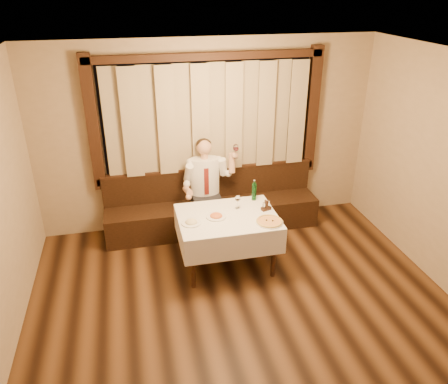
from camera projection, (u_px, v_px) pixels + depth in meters
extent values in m
cube|color=black|center=(265.00, 361.00, 4.43)|extent=(5.00, 6.00, 0.01)
cube|color=silver|center=(281.00, 82.00, 3.20)|extent=(5.00, 6.00, 0.01)
cube|color=tan|center=(208.00, 136.00, 6.44)|extent=(5.00, 0.01, 2.80)
cube|color=black|center=(207.00, 117.00, 6.30)|extent=(3.00, 0.02, 1.60)
cube|color=orange|center=(160.00, 140.00, 6.28)|extent=(0.50, 0.01, 0.40)
cube|color=black|center=(209.00, 172.00, 6.63)|extent=(3.30, 0.12, 0.10)
cube|color=black|center=(207.00, 56.00, 5.89)|extent=(3.30, 0.12, 0.10)
cube|color=black|center=(93.00, 125.00, 5.94)|extent=(0.16, 0.12, 1.90)
cube|color=black|center=(312.00, 111.00, 6.58)|extent=(0.16, 0.12, 1.90)
cube|color=#978461|center=(209.00, 119.00, 6.21)|extent=(2.90, 0.08, 1.55)
cube|color=black|center=(213.00, 216.00, 6.68)|extent=(3.20, 0.60, 0.45)
cube|color=black|center=(209.00, 183.00, 6.69)|extent=(3.20, 0.12, 0.45)
cube|color=black|center=(209.00, 168.00, 6.58)|extent=(3.20, 0.14, 0.04)
cylinder|color=black|center=(193.00, 263.00, 5.33)|extent=(0.06, 0.06, 0.71)
cylinder|color=black|center=(274.00, 253.00, 5.54)|extent=(0.06, 0.06, 0.71)
cylinder|color=black|center=(184.00, 233.00, 5.98)|extent=(0.06, 0.06, 0.71)
cylinder|color=black|center=(257.00, 224.00, 6.19)|extent=(0.06, 0.06, 0.71)
cube|color=black|center=(227.00, 218.00, 5.60)|extent=(1.20, 0.90, 0.04)
cube|color=white|center=(227.00, 216.00, 5.59)|extent=(1.26, 0.96, 0.01)
cube|color=white|center=(237.00, 248.00, 5.24)|extent=(1.26, 0.01, 0.35)
cube|color=white|center=(220.00, 211.00, 6.09)|extent=(1.26, 0.01, 0.35)
cube|color=white|center=(179.00, 233.00, 5.54)|extent=(0.01, 0.96, 0.35)
cube|color=white|center=(274.00, 222.00, 5.79)|extent=(0.01, 0.96, 0.35)
cylinder|color=white|center=(269.00, 222.00, 5.43)|extent=(0.35, 0.35, 0.01)
cylinder|color=#C15C1D|center=(269.00, 221.00, 5.42)|extent=(0.31, 0.31, 0.01)
torus|color=gold|center=(269.00, 221.00, 5.42)|extent=(0.33, 0.33, 0.02)
sphere|color=black|center=(267.00, 220.00, 5.43)|extent=(0.02, 0.02, 0.02)
sphere|color=black|center=(273.00, 221.00, 5.42)|extent=(0.02, 0.02, 0.02)
cylinder|color=white|center=(216.00, 217.00, 5.55)|extent=(0.26, 0.26, 0.02)
ellipsoid|color=#C2511F|center=(216.00, 214.00, 5.53)|extent=(0.16, 0.16, 0.07)
cylinder|color=white|center=(191.00, 223.00, 5.41)|extent=(0.25, 0.25, 0.02)
ellipsoid|color=#CEBA85|center=(191.00, 220.00, 5.39)|extent=(0.15, 0.15, 0.07)
cylinder|color=#11531C|center=(254.00, 192.00, 5.94)|extent=(0.06, 0.06, 0.24)
cylinder|color=#11531C|center=(254.00, 183.00, 5.88)|extent=(0.03, 0.03, 0.06)
cylinder|color=silver|center=(254.00, 180.00, 5.87)|extent=(0.03, 0.03, 0.01)
cylinder|color=white|center=(238.00, 208.00, 5.77)|extent=(0.06, 0.06, 0.01)
cylinder|color=white|center=(238.00, 205.00, 5.74)|extent=(0.01, 0.01, 0.10)
ellipsoid|color=white|center=(238.00, 198.00, 5.70)|extent=(0.07, 0.07, 0.09)
cube|color=black|center=(266.00, 208.00, 5.72)|extent=(0.14, 0.10, 0.04)
cube|color=black|center=(266.00, 204.00, 5.69)|extent=(0.03, 0.07, 0.10)
cylinder|color=white|center=(264.00, 206.00, 5.68)|extent=(0.03, 0.03, 0.07)
cylinder|color=silver|center=(264.00, 203.00, 5.66)|extent=(0.04, 0.04, 0.01)
cylinder|color=white|center=(268.00, 205.00, 5.72)|extent=(0.03, 0.03, 0.07)
cylinder|color=silver|center=(269.00, 202.00, 5.70)|extent=(0.04, 0.04, 0.01)
cube|color=black|center=(207.00, 202.00, 6.42)|extent=(0.41, 0.46, 0.16)
cube|color=black|center=(203.00, 229.00, 6.33)|extent=(0.11, 0.12, 0.45)
cube|color=black|center=(218.00, 227.00, 6.37)|extent=(0.11, 0.12, 0.45)
ellipsoid|color=white|center=(205.00, 176.00, 6.39)|extent=(0.43, 0.27, 0.55)
cube|color=maroon|center=(207.00, 182.00, 6.29)|extent=(0.07, 0.01, 0.41)
cylinder|color=tan|center=(204.00, 156.00, 6.25)|extent=(0.10, 0.10, 0.08)
sphere|color=tan|center=(204.00, 147.00, 6.20)|extent=(0.21, 0.21, 0.21)
ellipsoid|color=black|center=(204.00, 144.00, 6.21)|extent=(0.22, 0.22, 0.17)
sphere|color=white|center=(190.00, 163.00, 6.25)|extent=(0.13, 0.13, 0.13)
sphere|color=white|center=(218.00, 161.00, 6.34)|extent=(0.13, 0.13, 0.13)
sphere|color=tan|center=(189.00, 197.00, 6.01)|extent=(0.09, 0.09, 0.09)
sphere|color=tan|center=(235.00, 155.00, 6.17)|extent=(0.10, 0.10, 0.10)
cylinder|color=white|center=(235.00, 153.00, 6.12)|extent=(0.01, 0.01, 0.11)
ellipsoid|color=white|center=(236.00, 147.00, 6.08)|extent=(0.09, 0.09, 0.11)
ellipsoid|color=#4C070F|center=(235.00, 149.00, 6.09)|extent=(0.07, 0.07, 0.06)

